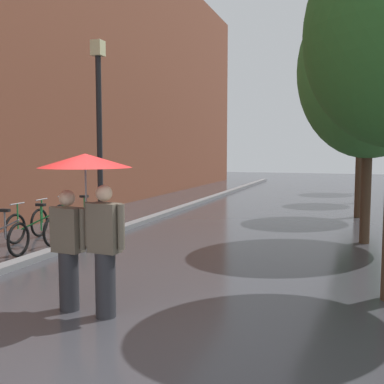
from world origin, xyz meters
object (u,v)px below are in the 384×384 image
object	(u,v)px
street_tree_3	(362,110)
parked_bicycle_3	(77,217)
street_lamp_post	(99,129)
parked_bicycle_2	(57,222)
street_tree_2	(363,84)
couple_under_umbrella	(86,205)
street_tree_1	(370,70)
parked_bicycle_1	(34,229)
street_tree_4	(363,117)

from	to	relation	value
street_tree_3	parked_bicycle_3	xyz separation A→B (m)	(-7.19, -9.31, -3.37)
street_lamp_post	parked_bicycle_2	bearing A→B (deg)	158.22
street_tree_2	parked_bicycle_2	size ratio (longest dim) A/B	5.15
parked_bicycle_3	street_lamp_post	xyz separation A→B (m)	(1.65, -1.58, 2.22)
couple_under_umbrella	parked_bicycle_3	bearing A→B (deg)	124.62
street_tree_1	street_lamp_post	distance (m)	6.14
parked_bicycle_1	street_lamp_post	world-z (taller)	street_lamp_post
street_tree_4	parked_bicycle_2	bearing A→B (deg)	-115.97
parked_bicycle_1	parked_bicycle_2	size ratio (longest dim) A/B	0.97
street_lamp_post	parked_bicycle_1	bearing A→B (deg)	-168.32
couple_under_umbrella	street_lamp_post	bearing A→B (deg)	118.14
couple_under_umbrella	street_lamp_post	distance (m)	4.25
street_tree_3	couple_under_umbrella	distance (m)	15.11
street_tree_1	couple_under_umbrella	bearing A→B (deg)	-120.71
street_tree_1	street_tree_3	world-z (taller)	street_tree_1
street_tree_3	street_tree_4	world-z (taller)	street_tree_4
street_lamp_post	street_tree_1	bearing A→B (deg)	23.60
street_tree_4	street_lamp_post	size ratio (longest dim) A/B	1.15
parked_bicycle_1	parked_bicycle_3	xyz separation A→B (m)	(-0.11, 1.90, 0.00)
street_tree_3	street_tree_1	bearing A→B (deg)	-90.35
street_tree_1	street_tree_4	xyz separation A→B (m)	(0.22, 13.24, -0.13)
street_tree_1	parked_bicycle_2	distance (m)	8.12
street_tree_2	parked_bicycle_1	xyz separation A→B (m)	(-6.97, -7.00, -3.84)
street_tree_3	parked_bicycle_1	size ratio (longest dim) A/B	4.62
street_tree_3	street_tree_4	xyz separation A→B (m)	(0.17, 4.75, 0.06)
street_tree_2	parked_bicycle_1	bearing A→B (deg)	-134.86
street_tree_3	parked_bicycle_1	bearing A→B (deg)	-122.28
street_tree_3	parked_bicycle_3	world-z (taller)	street_tree_3
street_tree_4	street_lamp_post	world-z (taller)	street_tree_4
street_tree_2	couple_under_umbrella	size ratio (longest dim) A/B	2.76
parked_bicycle_2	couple_under_umbrella	distance (m)	5.61
street_tree_1	parked_bicycle_3	size ratio (longest dim) A/B	5.13
parked_bicycle_1	street_tree_4	bearing A→B (deg)	65.58
parked_bicycle_2	parked_bicycle_3	bearing A→B (deg)	93.17
parked_bicycle_2	couple_under_umbrella	size ratio (longest dim) A/B	0.54
street_tree_1	street_tree_3	xyz separation A→B (m)	(0.05, 8.49, -0.18)
street_tree_3	parked_bicycle_2	distance (m)	12.94
street_tree_1	parked_bicycle_1	xyz separation A→B (m)	(-7.02, -2.71, -3.55)
parked_bicycle_2	couple_under_umbrella	world-z (taller)	couple_under_umbrella
parked_bicycle_2	couple_under_umbrella	xyz separation A→B (m)	(3.52, -4.24, 1.05)
parked_bicycle_2	couple_under_umbrella	bearing A→B (deg)	-50.27
street_tree_2	parked_bicycle_1	size ratio (longest dim) A/B	5.32
couple_under_umbrella	street_lamp_post	size ratio (longest dim) A/B	0.47
street_tree_2	parked_bicycle_2	distance (m)	10.04
parked_bicycle_2	street_lamp_post	bearing A→B (deg)	-21.78
parked_bicycle_3	street_tree_4	bearing A→B (deg)	62.38
parked_bicycle_3	couple_under_umbrella	size ratio (longest dim) A/B	0.55
street_tree_1	street_tree_3	size ratio (longest dim) A/B	1.18
street_tree_2	parked_bicycle_3	distance (m)	9.54
parked_bicycle_1	couple_under_umbrella	world-z (taller)	couple_under_umbrella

